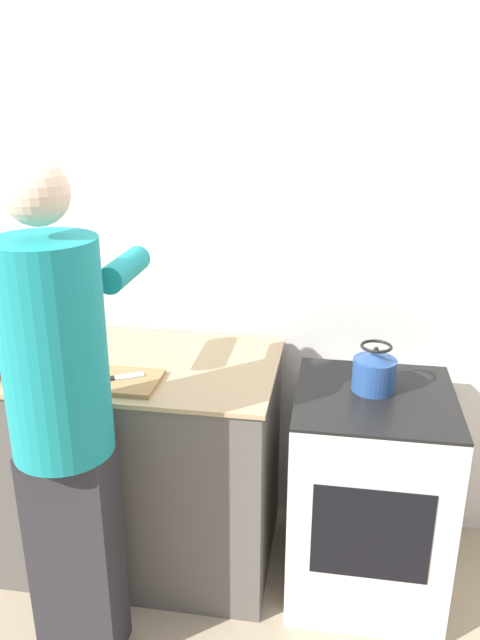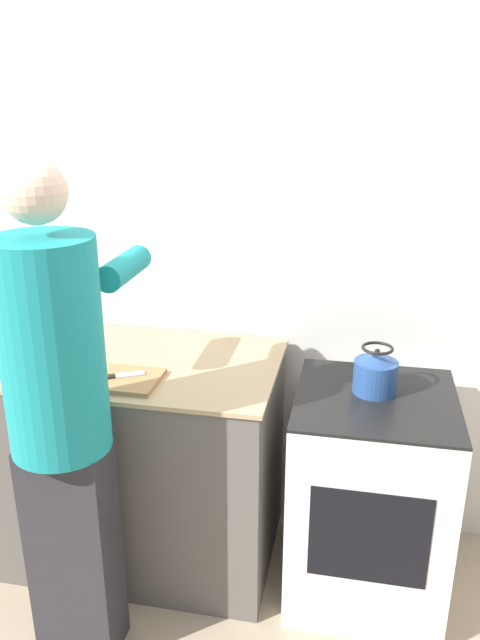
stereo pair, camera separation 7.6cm
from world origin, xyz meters
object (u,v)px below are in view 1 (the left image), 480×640
at_px(oven, 368,492).
at_px(person, 63,414).
at_px(kettle, 374,371).
at_px(bowl_prep, 68,353).
at_px(knife, 119,378).
at_px(canister_jar, 7,319).
at_px(cutting_board, 114,381).

height_order(oven, person, person).
bearing_deg(kettle, bowl_prep, -179.19).
bearing_deg(person, oven, 26.06).
xyz_separation_m(knife, canister_jar, (-0.64, 0.35, 0.07)).
height_order(person, kettle, person).
relative_size(oven, knife, 5.04).
bearing_deg(canister_jar, knife, -28.99).
xyz_separation_m(oven, kettle, (-0.01, 0.04, 0.52)).
distance_m(cutting_board, kettle, 0.99).
bearing_deg(bowl_prep, knife, -32.24).
xyz_separation_m(person, kettle, (1.02, 0.55, -0.02)).
distance_m(bowl_prep, canister_jar, 0.40).
bearing_deg(person, bowl_prep, 112.48).
bearing_deg(canister_jar, oven, -7.17).
height_order(oven, canister_jar, canister_jar).
bearing_deg(knife, cutting_board, 168.98).
bearing_deg(person, cutting_board, 82.40).
distance_m(kettle, canister_jar, 1.60).
bearing_deg(oven, person, -153.94).
bearing_deg(bowl_prep, person, -67.52).
relative_size(person, canister_jar, 9.82).
bearing_deg(canister_jar, person, -50.82).
bearing_deg(kettle, oven, -76.92).
distance_m(cutting_board, canister_jar, 0.72).
xyz_separation_m(person, canister_jar, (-0.58, 0.71, 0.04)).
height_order(person, cutting_board, person).
bearing_deg(cutting_board, canister_jar, 149.98).
distance_m(oven, person, 1.27).
xyz_separation_m(oven, cutting_board, (-0.98, -0.16, 0.50)).
distance_m(person, kettle, 1.16).
distance_m(oven, bowl_prep, 1.35).
relative_size(cutting_board, kettle, 1.81).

